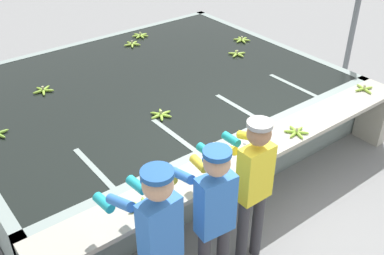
{
  "coord_description": "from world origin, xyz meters",
  "views": [
    {
      "loc": [
        -2.87,
        -2.44,
        3.55
      ],
      "look_at": [
        0.0,
        1.26,
        0.58
      ],
      "focal_mm": 42.0,
      "sensor_mm": 36.0,
      "label": 1
    }
  ],
  "objects_px": {
    "banana_bunch_ledge_0": "(364,89)",
    "banana_bunch_floating_2": "(161,115)",
    "worker_1": "(213,211)",
    "banana_bunch_floating_4": "(242,40)",
    "banana_bunch_floating_1": "(237,54)",
    "knife_0": "(245,145)",
    "banana_bunch_floating_6": "(140,35)",
    "worker_2": "(252,180)",
    "banana_bunch_ledge_2": "(144,207)",
    "banana_bunch_ledge_1": "(296,132)",
    "banana_bunch_floating_5": "(43,90)",
    "banana_bunch_floating_0": "(132,44)",
    "worker_0": "(158,238)"
  },
  "relations": [
    {
      "from": "banana_bunch_ledge_2",
      "to": "knife_0",
      "type": "distance_m",
      "value": 1.39
    },
    {
      "from": "banana_bunch_floating_2",
      "to": "banana_bunch_floating_4",
      "type": "distance_m",
      "value": 2.66
    },
    {
      "from": "banana_bunch_floating_2",
      "to": "banana_bunch_floating_5",
      "type": "xyz_separation_m",
      "value": [
        -0.86,
        1.44,
        0.0
      ]
    },
    {
      "from": "banana_bunch_floating_4",
      "to": "banana_bunch_ledge_2",
      "type": "height_order",
      "value": "banana_bunch_ledge_2"
    },
    {
      "from": "banana_bunch_ledge_0",
      "to": "banana_bunch_floating_2",
      "type": "bearing_deg",
      "value": 156.25
    },
    {
      "from": "banana_bunch_ledge_1",
      "to": "banana_bunch_floating_4",
      "type": "bearing_deg",
      "value": 59.38
    },
    {
      "from": "worker_0",
      "to": "banana_bunch_ledge_2",
      "type": "distance_m",
      "value": 0.59
    },
    {
      "from": "worker_2",
      "to": "banana_bunch_ledge_0",
      "type": "bearing_deg",
      "value": 12.19
    },
    {
      "from": "banana_bunch_floating_6",
      "to": "banana_bunch_ledge_2",
      "type": "relative_size",
      "value": 1.0
    },
    {
      "from": "banana_bunch_floating_1",
      "to": "banana_bunch_floating_0",
      "type": "bearing_deg",
      "value": 128.84
    },
    {
      "from": "worker_2",
      "to": "banana_bunch_ledge_1",
      "type": "xyz_separation_m",
      "value": [
        1.09,
        0.41,
        -0.12
      ]
    },
    {
      "from": "worker_1",
      "to": "banana_bunch_ledge_0",
      "type": "height_order",
      "value": "worker_1"
    },
    {
      "from": "banana_bunch_floating_2",
      "to": "knife_0",
      "type": "bearing_deg",
      "value": -71.61
    },
    {
      "from": "worker_1",
      "to": "knife_0",
      "type": "relative_size",
      "value": 5.65
    },
    {
      "from": "banana_bunch_floating_5",
      "to": "knife_0",
      "type": "distance_m",
      "value": 2.79
    },
    {
      "from": "banana_bunch_floating_1",
      "to": "banana_bunch_floating_5",
      "type": "bearing_deg",
      "value": 166.74
    },
    {
      "from": "banana_bunch_floating_2",
      "to": "banana_bunch_floating_6",
      "type": "height_order",
      "value": "same"
    },
    {
      "from": "worker_2",
      "to": "banana_bunch_floating_6",
      "type": "xyz_separation_m",
      "value": [
        1.31,
        3.98,
        -0.13
      ]
    },
    {
      "from": "worker_0",
      "to": "banana_bunch_floating_6",
      "type": "bearing_deg",
      "value": 59.56
    },
    {
      "from": "banana_bunch_floating_6",
      "to": "banana_bunch_ledge_2",
      "type": "distance_m",
      "value": 4.2
    },
    {
      "from": "knife_0",
      "to": "banana_bunch_floating_6",
      "type": "bearing_deg",
      "value": 76.26
    },
    {
      "from": "banana_bunch_ledge_0",
      "to": "banana_bunch_ledge_2",
      "type": "height_order",
      "value": "same"
    },
    {
      "from": "banana_bunch_floating_1",
      "to": "banana_bunch_ledge_2",
      "type": "relative_size",
      "value": 0.99
    },
    {
      "from": "banana_bunch_floating_1",
      "to": "knife_0",
      "type": "distance_m",
      "value": 2.44
    },
    {
      "from": "banana_bunch_floating_2",
      "to": "banana_bunch_ledge_2",
      "type": "bearing_deg",
      "value": -129.83
    },
    {
      "from": "worker_1",
      "to": "banana_bunch_floating_1",
      "type": "bearing_deg",
      "value": 44.09
    },
    {
      "from": "banana_bunch_floating_0",
      "to": "banana_bunch_floating_6",
      "type": "relative_size",
      "value": 0.98
    },
    {
      "from": "banana_bunch_floating_0",
      "to": "banana_bunch_floating_5",
      "type": "xyz_separation_m",
      "value": [
        -1.74,
        -0.66,
        0.0
      ]
    },
    {
      "from": "banana_bunch_floating_2",
      "to": "banana_bunch_ledge_1",
      "type": "relative_size",
      "value": 1.0
    },
    {
      "from": "worker_0",
      "to": "banana_bunch_floating_2",
      "type": "relative_size",
      "value": 6.02
    },
    {
      "from": "banana_bunch_ledge_1",
      "to": "banana_bunch_floating_2",
      "type": "bearing_deg",
      "value": 128.13
    },
    {
      "from": "worker_2",
      "to": "banana_bunch_ledge_0",
      "type": "relative_size",
      "value": 5.75
    },
    {
      "from": "banana_bunch_floating_2",
      "to": "banana_bunch_floating_4",
      "type": "height_order",
      "value": "same"
    },
    {
      "from": "banana_bunch_floating_5",
      "to": "banana_bunch_floating_4",
      "type": "bearing_deg",
      "value": -4.92
    },
    {
      "from": "worker_2",
      "to": "banana_bunch_floating_0",
      "type": "relative_size",
      "value": 5.83
    },
    {
      "from": "worker_1",
      "to": "worker_2",
      "type": "xyz_separation_m",
      "value": [
        0.55,
        0.1,
        -0.0
      ]
    },
    {
      "from": "banana_bunch_floating_5",
      "to": "banana_bunch_floating_1",
      "type": "bearing_deg",
      "value": -13.26
    },
    {
      "from": "worker_0",
      "to": "worker_2",
      "type": "xyz_separation_m",
      "value": [
        1.1,
        0.12,
        -0.06
      ]
    },
    {
      "from": "banana_bunch_floating_4",
      "to": "knife_0",
      "type": "distance_m",
      "value": 3.02
    },
    {
      "from": "worker_1",
      "to": "banana_bunch_floating_4",
      "type": "distance_m",
      "value": 4.22
    },
    {
      "from": "banana_bunch_floating_6",
      "to": "banana_bunch_ledge_0",
      "type": "height_order",
      "value": "banana_bunch_ledge_0"
    },
    {
      "from": "worker_1",
      "to": "worker_2",
      "type": "bearing_deg",
      "value": 10.31
    },
    {
      "from": "worker_1",
      "to": "banana_bunch_ledge_1",
      "type": "distance_m",
      "value": 1.72
    },
    {
      "from": "banana_bunch_floating_6",
      "to": "banana_bunch_floating_1",
      "type": "bearing_deg",
      "value": -64.23
    },
    {
      "from": "worker_1",
      "to": "banana_bunch_floating_4",
      "type": "relative_size",
      "value": 5.72
    },
    {
      "from": "banana_bunch_floating_5",
      "to": "banana_bunch_floating_6",
      "type": "relative_size",
      "value": 0.99
    },
    {
      "from": "banana_bunch_ledge_2",
      "to": "worker_1",
      "type": "bearing_deg",
      "value": -54.9
    },
    {
      "from": "banana_bunch_floating_1",
      "to": "banana_bunch_ledge_2",
      "type": "distance_m",
      "value": 3.59
    },
    {
      "from": "banana_bunch_floating_5",
      "to": "banana_bunch_floating_6",
      "type": "bearing_deg",
      "value": 23.74
    },
    {
      "from": "banana_bunch_floating_2",
      "to": "banana_bunch_floating_6",
      "type": "relative_size",
      "value": 1.0
    }
  ]
}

